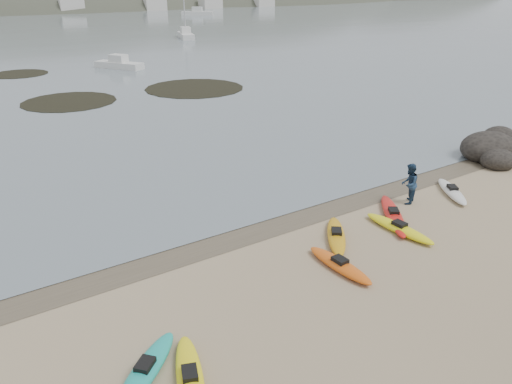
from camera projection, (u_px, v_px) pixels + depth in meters
ground at (256, 224)px, 21.42m from camera, size 600.00×600.00×0.00m
wet_sand at (260, 227)px, 21.19m from camera, size 60.00×60.00×0.00m
kayaks at (322, 270)px, 17.73m from camera, size 22.64×8.14×0.34m
person_east at (409, 184)px, 23.06m from camera, size 1.18×1.10×1.94m
rock_cluster at (497, 152)px, 29.48m from camera, size 5.33×3.93×1.83m
kelp_mats at (117, 89)px, 47.27m from camera, size 20.21×25.23×0.04m
moored_boats at (57, 33)px, 89.46m from camera, size 107.48×81.36×1.22m
far_hills at (66, 49)px, 196.08m from camera, size 550.00×135.00×80.00m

